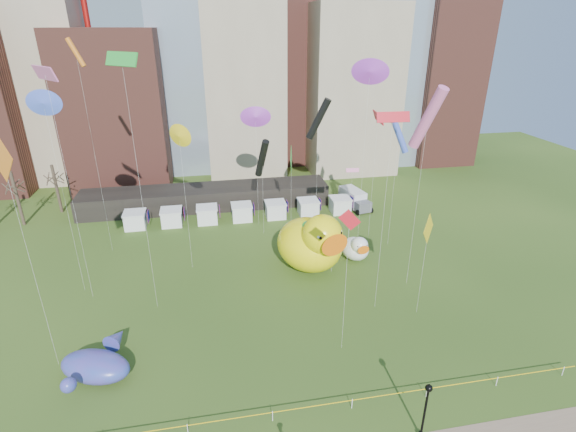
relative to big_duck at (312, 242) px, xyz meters
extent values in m
plane|color=#2B4816|center=(-7.76, -20.33, -3.50)|extent=(160.00, 160.00, 0.00)
cube|color=gray|center=(-37.76, 41.67, 17.50)|extent=(14.00, 12.00, 42.00)
cube|color=brown|center=(-25.76, 35.67, 9.50)|extent=(16.00, 14.00, 26.00)
cube|color=#8C9EB2|center=(-13.76, 43.67, 24.00)|extent=(12.00, 12.00, 55.00)
cube|color=gray|center=(-3.76, 39.67, 13.50)|extent=(14.00, 14.00, 34.00)
cube|color=gray|center=(16.24, 37.67, 11.50)|extent=(16.00, 14.00, 30.00)
cube|color=#8C9EB2|center=(26.24, 41.67, 20.50)|extent=(14.00, 12.00, 48.00)
cube|color=brown|center=(36.24, 39.67, 14.50)|extent=(12.00, 12.00, 36.00)
cube|color=black|center=(-11.76, 21.67, -1.90)|extent=(38.00, 6.00, 3.20)
cube|color=white|center=(-21.76, 15.67, -2.40)|extent=(2.80, 2.80, 2.20)
cube|color=red|center=(-19.96, 15.67, -1.90)|extent=(0.08, 1.40, 1.60)
cube|color=white|center=(-16.76, 15.67, -2.40)|extent=(2.80, 2.80, 2.20)
cube|color=red|center=(-14.96, 15.67, -1.90)|extent=(0.08, 1.40, 1.60)
cube|color=white|center=(-11.76, 15.67, -2.40)|extent=(2.80, 2.80, 2.20)
cube|color=red|center=(-9.96, 15.67, -1.90)|extent=(0.08, 1.40, 1.60)
cube|color=white|center=(-6.76, 15.67, -2.40)|extent=(2.80, 2.80, 2.20)
cube|color=red|center=(-4.96, 15.67, -1.90)|extent=(0.08, 1.40, 1.60)
cube|color=white|center=(-1.76, 15.67, -2.40)|extent=(2.80, 2.80, 2.20)
cube|color=red|center=(0.04, 15.67, -1.90)|extent=(0.08, 1.40, 1.60)
cube|color=white|center=(3.24, 15.67, -2.40)|extent=(2.80, 2.80, 2.20)
cube|color=red|center=(5.04, 15.67, -1.90)|extent=(0.08, 1.40, 1.60)
cube|color=white|center=(8.24, 15.67, -2.40)|extent=(2.80, 2.80, 2.20)
cube|color=red|center=(10.04, 15.67, -1.90)|extent=(0.08, 1.40, 1.60)
cylinder|color=#382B21|center=(-37.76, 19.67, 0.50)|extent=(0.44, 0.44, 8.00)
cylinder|color=#382B21|center=(-33.76, 23.67, 0.25)|extent=(0.44, 0.44, 7.50)
cylinder|color=white|center=(-13.76, -20.33, -3.05)|extent=(0.06, 0.06, 0.90)
cylinder|color=white|center=(-7.76, -20.33, -3.05)|extent=(0.06, 0.06, 0.90)
cylinder|color=white|center=(-1.76, -20.33, -3.05)|extent=(0.06, 0.06, 0.90)
cylinder|color=white|center=(4.24, -20.33, -3.05)|extent=(0.06, 0.06, 0.90)
cylinder|color=white|center=(10.24, -20.33, -3.05)|extent=(0.06, 0.06, 0.90)
cylinder|color=white|center=(16.24, -20.33, -3.05)|extent=(0.06, 0.06, 0.90)
cube|color=yellow|center=(-7.76, -20.33, -2.70)|extent=(50.00, 0.02, 0.07)
ellipsoid|color=#FFED0D|center=(-0.18, 0.56, -0.52)|extent=(9.46, 10.28, 5.97)
ellipsoid|color=#FFED0D|center=(-1.17, 3.70, -0.68)|extent=(2.35, 2.07, 2.42)
sphere|color=#FFED0D|center=(0.63, -1.99, 1.88)|extent=(5.64, 5.64, 4.49)
cone|color=orange|center=(1.21, -3.81, 1.73)|extent=(2.97, 2.67, 2.47)
sphere|color=white|center=(-0.17, -3.54, 2.48)|extent=(0.81, 0.81, 0.81)
sphere|color=white|center=(2.18, -2.80, 2.48)|extent=(0.81, 0.81, 0.81)
sphere|color=black|center=(-0.06, -3.91, 2.48)|extent=(0.40, 0.40, 0.40)
sphere|color=black|center=(2.30, -3.16, 2.48)|extent=(0.40, 0.40, 0.40)
ellipsoid|color=white|center=(5.80, 1.46, -2.17)|extent=(3.52, 4.04, 2.67)
ellipsoid|color=white|center=(5.68, 2.93, -2.24)|extent=(0.94, 0.76, 1.08)
sphere|color=white|center=(5.90, 0.27, -1.10)|extent=(2.16, 2.16, 2.01)
cone|color=orange|center=(5.97, -0.58, -1.16)|extent=(1.17, 0.99, 1.10)
sphere|color=white|center=(5.39, -0.33, -0.83)|extent=(0.36, 0.36, 0.36)
sphere|color=white|center=(6.49, -0.24, -0.83)|extent=(0.36, 0.36, 0.36)
sphere|color=black|center=(5.40, -0.50, -0.83)|extent=(0.18, 0.18, 0.18)
sphere|color=black|center=(6.50, -0.41, -0.83)|extent=(0.18, 0.18, 0.18)
cylinder|color=silver|center=(-0.50, 0.00, -1.45)|extent=(0.03, 0.03, 4.10)
ellipsoid|color=green|center=(-0.50, 0.00, 0.60)|extent=(1.35, 1.25, 2.74)
sphere|color=green|center=(-0.50, -0.15, 2.07)|extent=(1.86, 1.86, 1.40)
cone|color=green|center=(-0.50, -0.78, 2.00)|extent=(0.81, 1.00, 0.49)
sphere|color=green|center=(-0.50, 0.05, -0.98)|extent=(0.98, 0.98, 0.98)
cylinder|color=silver|center=(2.14, -0.96, -2.28)|extent=(0.03, 0.03, 2.45)
ellipsoid|color=#6039AB|center=(2.14, -0.96, -1.05)|extent=(0.89, 0.76, 2.09)
sphere|color=#6039AB|center=(2.14, -1.11, 0.07)|extent=(1.18, 1.18, 1.07)
cone|color=#6039AB|center=(2.14, -1.59, 0.01)|extent=(0.44, 0.70, 0.37)
sphere|color=#6039AB|center=(2.14, -0.91, -2.25)|extent=(0.75, 0.75, 0.75)
ellipsoid|color=#59399C|center=(-21.14, -13.51, -2.37)|extent=(6.69, 5.25, 2.28)
cone|color=#59399C|center=(-19.89, -10.58, -2.03)|extent=(2.18, 2.30, 1.59)
sphere|color=#59399C|center=(-22.30, -16.23, -1.46)|extent=(1.14, 1.14, 1.14)
cylinder|color=black|center=(2.20, -23.53, -1.34)|extent=(0.16, 0.16, 4.30)
sphere|color=black|center=(2.20, -23.53, 0.95)|extent=(0.50, 0.50, 0.50)
cone|color=black|center=(2.20, -23.53, 1.22)|extent=(0.18, 0.18, 0.22)
cube|color=silver|center=(10.90, 17.85, -2.00)|extent=(3.32, 5.25, 2.43)
cube|color=#595960|center=(11.57, 14.81, -2.48)|extent=(2.56, 2.19, 1.55)
cylinder|color=black|center=(10.09, 15.88, -3.07)|extent=(0.43, 0.91, 0.87)
cylinder|color=black|center=(12.46, 16.40, -3.07)|extent=(0.43, 0.91, 0.87)
cylinder|color=black|center=(9.38, 19.11, -3.07)|extent=(0.43, 0.91, 0.87)
cylinder|color=black|center=(11.75, 19.63, -3.07)|extent=(0.43, 0.91, 0.87)
cylinder|color=silver|center=(-0.53, -13.78, 2.74)|extent=(0.02, 0.02, 12.49)
cube|color=red|center=(-0.53, -13.78, 8.99)|extent=(1.66, 0.67, 1.77)
cylinder|color=silver|center=(7.43, 8.77, 0.97)|extent=(0.02, 0.02, 8.95)
cube|color=pink|center=(7.43, 8.77, 5.45)|extent=(1.72, 0.48, 0.54)
cylinder|color=silver|center=(3.74, 12.91, 3.97)|extent=(0.02, 0.02, 14.95)
cylinder|color=black|center=(3.74, 12.91, 11.45)|extent=(3.39, 2.29, 5.62)
cylinder|color=silver|center=(-17.19, -4.35, 8.40)|extent=(0.02, 0.02, 23.82)
cube|color=green|center=(-17.19, -4.35, 20.31)|extent=(2.99, 2.85, 1.11)
cylinder|color=silver|center=(-13.79, 2.98, 4.39)|extent=(0.02, 0.02, 15.78)
cone|color=yellow|center=(-13.79, 2.98, 12.28)|extent=(1.77, 1.99, 2.37)
cylinder|color=silver|center=(11.31, 4.27, 3.75)|extent=(0.02, 0.02, 14.51)
cylinder|color=blue|center=(11.31, 4.27, 11.01)|extent=(2.58, 2.02, 4.40)
cylinder|color=silver|center=(-23.89, 9.13, 8.33)|extent=(0.02, 0.02, 23.67)
cylinder|color=orange|center=(-23.89, 9.13, 20.17)|extent=(1.83, 0.95, 3.00)
cylinder|color=silver|center=(6.43, 2.45, 7.41)|extent=(0.02, 0.02, 21.82)
cone|color=purple|center=(6.43, 2.45, 18.32)|extent=(2.51, 1.65, 2.71)
cylinder|color=silver|center=(4.61, -8.51, 6.10)|extent=(0.02, 0.02, 19.22)
cube|color=red|center=(4.61, -8.51, 15.71)|extent=(2.90, 0.56, 0.89)
cylinder|color=silver|center=(9.70, -4.97, 5.63)|extent=(0.02, 0.02, 18.26)
cylinder|color=pink|center=(9.70, -4.97, 14.76)|extent=(2.37, 3.84, 6.31)
cylinder|color=silver|center=(-4.24, 10.33, 1.86)|extent=(0.02, 0.02, 10.73)
cylinder|color=black|center=(-4.24, 10.33, 7.22)|extent=(1.93, 3.24, 5.31)
cylinder|color=silver|center=(-0.85, 8.24, 1.96)|extent=(0.02, 0.02, 10.92)
cube|color=green|center=(-0.85, 8.24, 7.42)|extent=(0.94, 3.74, 3.84)
cylinder|color=silver|center=(8.38, -10.13, 1.10)|extent=(0.02, 0.02, 9.22)
cube|color=yellow|center=(8.38, -10.13, 5.71)|extent=(2.25, 2.41, 3.27)
cylinder|color=silver|center=(-25.23, 0.27, 6.44)|extent=(0.02, 0.02, 19.88)
cone|color=blue|center=(-25.23, 0.27, 16.38)|extent=(2.35, 0.93, 2.36)
cylinder|color=silver|center=(-24.70, -11.37, 5.49)|extent=(0.02, 0.02, 17.99)
cube|color=orange|center=(-24.70, -11.37, 14.48)|extent=(2.38, 2.53, 3.44)
cylinder|color=silver|center=(-4.55, 13.63, 4.18)|extent=(0.02, 0.02, 15.36)
cone|color=purple|center=(-4.55, 13.63, 11.86)|extent=(2.72, 0.79, 2.70)
cylinder|color=silver|center=(8.89, 5.18, 4.72)|extent=(0.02, 0.02, 16.44)
cube|color=red|center=(8.89, 5.18, 12.94)|extent=(1.04, 3.87, 1.17)
cylinder|color=silver|center=(-24.06, -1.29, 7.78)|extent=(0.02, 0.02, 22.58)
cube|color=pink|center=(-24.06, -1.29, 19.07)|extent=(2.84, 3.46, 1.20)
camera|label=1|loc=(-10.86, -42.87, 22.77)|focal=27.00mm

